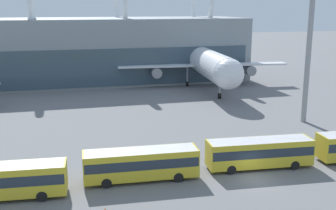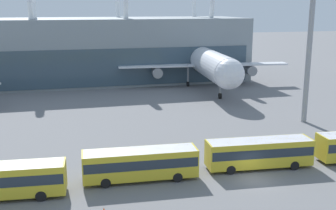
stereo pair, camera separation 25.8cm
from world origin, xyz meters
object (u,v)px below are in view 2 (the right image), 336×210
shuttle_bus_2 (140,163)px  airliner_at_gate_far (206,61)px  shuttle_bus_1 (1,179)px  floodlight_mast (313,4)px  shuttle_bus_3 (259,152)px

shuttle_bus_2 → airliner_at_gate_far: bearing=66.4°
shuttle_bus_1 → floodlight_mast: size_ratio=0.38×
shuttle_bus_2 → shuttle_bus_3: same height
airliner_at_gate_far → shuttle_bus_1: 59.38m
shuttle_bus_1 → floodlight_mast: (41.55, 16.52, 15.71)m
shuttle_bus_1 → shuttle_bus_2: same height
floodlight_mast → shuttle_bus_1: bearing=-158.3°
shuttle_bus_1 → shuttle_bus_3: (26.34, 0.99, 0.00)m
shuttle_bus_2 → floodlight_mast: floodlight_mast is taller
shuttle_bus_2 → shuttle_bus_3: bearing=3.2°
shuttle_bus_3 → shuttle_bus_1: bearing=-173.7°
shuttle_bus_3 → floodlight_mast: bearing=49.7°
airliner_at_gate_far → shuttle_bus_3: size_ratio=3.36×
floodlight_mast → airliner_at_gate_far: bearing=100.0°
shuttle_bus_2 → shuttle_bus_1: bearing=-172.8°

